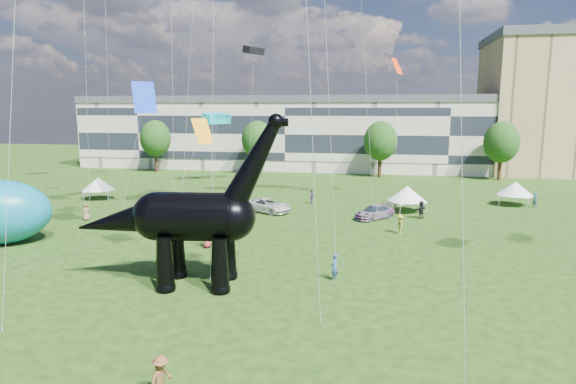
# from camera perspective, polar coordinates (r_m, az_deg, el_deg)

# --- Properties ---
(ground) EXTENTS (220.00, 220.00, 0.00)m
(ground) POSITION_cam_1_polar(r_m,az_deg,el_deg) (27.67, -5.76, -12.99)
(ground) COLOR #16330C
(ground) RESTS_ON ground
(terrace_row) EXTENTS (78.00, 11.00, 12.00)m
(terrace_row) POSITION_cam_1_polar(r_m,az_deg,el_deg) (87.94, 0.31, 6.69)
(terrace_row) COLOR beige
(terrace_row) RESTS_ON ground
(apartment_block) EXTENTS (28.00, 18.00, 22.00)m
(apartment_block) POSITION_cam_1_polar(r_m,az_deg,el_deg) (95.32, 30.78, 8.59)
(apartment_block) COLOR tan
(apartment_block) RESTS_ON ground
(tree_far_left) EXTENTS (5.20, 5.20, 9.44)m
(tree_far_left) POSITION_cam_1_polar(r_m,az_deg,el_deg) (86.07, -15.45, 6.47)
(tree_far_left) COLOR #382314
(tree_far_left) RESTS_ON ground
(tree_mid_left) EXTENTS (5.20, 5.20, 9.44)m
(tree_mid_left) POSITION_cam_1_polar(r_m,az_deg,el_deg) (79.95, -3.66, 6.58)
(tree_mid_left) COLOR #382314
(tree_mid_left) RESTS_ON ground
(tree_mid_right) EXTENTS (5.20, 5.20, 9.44)m
(tree_mid_right) POSITION_cam_1_polar(r_m,az_deg,el_deg) (77.62, 10.92, 6.33)
(tree_mid_right) COLOR #382314
(tree_mid_right) RESTS_ON ground
(tree_far_right) EXTENTS (5.20, 5.20, 9.44)m
(tree_far_right) POSITION_cam_1_polar(r_m,az_deg,el_deg) (79.87, 24.00, 5.76)
(tree_far_right) COLOR #382314
(tree_far_right) RESTS_ON ground
(dinosaur_sculpture) EXTENTS (13.34, 4.00, 10.86)m
(dinosaur_sculpture) POSITION_cam_1_polar(r_m,az_deg,el_deg) (29.80, -11.92, -3.20)
(dinosaur_sculpture) COLOR black
(dinosaur_sculpture) RESTS_ON ground
(car_silver) EXTENTS (1.98, 4.68, 1.58)m
(car_silver) POSITION_cam_1_polar(r_m,az_deg,el_deg) (50.07, -12.17, -1.86)
(car_silver) COLOR #ABACB0
(car_silver) RESTS_ON ground
(car_grey) EXTENTS (4.26, 1.70, 1.38)m
(car_grey) POSITION_cam_1_polar(r_m,az_deg,el_deg) (49.98, -13.34, -2.05)
(car_grey) COLOR slate
(car_grey) RESTS_ON ground
(car_white) EXTENTS (5.82, 4.70, 1.47)m
(car_white) POSITION_cam_1_polar(r_m,az_deg,el_deg) (50.63, -2.45, -1.58)
(car_white) COLOR silver
(car_white) RESTS_ON ground
(car_dark) EXTENTS (4.47, 4.74, 1.35)m
(car_dark) POSITION_cam_1_polar(r_m,az_deg,el_deg) (48.32, 10.23, -2.36)
(car_dark) COLOR #595960
(car_dark) RESTS_ON ground
(gazebo_near) EXTENTS (5.24, 5.24, 2.77)m
(gazebo_near) POSITION_cam_1_polar(r_m,az_deg,el_deg) (52.06, 13.92, -0.20)
(gazebo_near) COLOR white
(gazebo_near) RESTS_ON ground
(gazebo_far) EXTENTS (4.94, 4.94, 2.74)m
(gazebo_far) POSITION_cam_1_polar(r_m,az_deg,el_deg) (59.72, 25.32, 0.38)
(gazebo_far) COLOR silver
(gazebo_far) RESTS_ON ground
(gazebo_left) EXTENTS (4.70, 4.70, 2.62)m
(gazebo_left) POSITION_cam_1_polar(r_m,az_deg,el_deg) (62.09, -21.57, 0.87)
(gazebo_left) COLOR silver
(gazebo_left) RESTS_ON ground
(visitors) EXTENTS (56.98, 41.93, 1.86)m
(visitors) POSITION_cam_1_polar(r_m,az_deg,el_deg) (42.18, -3.06, -3.69)
(visitors) COLOR #30677A
(visitors) RESTS_ON ground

